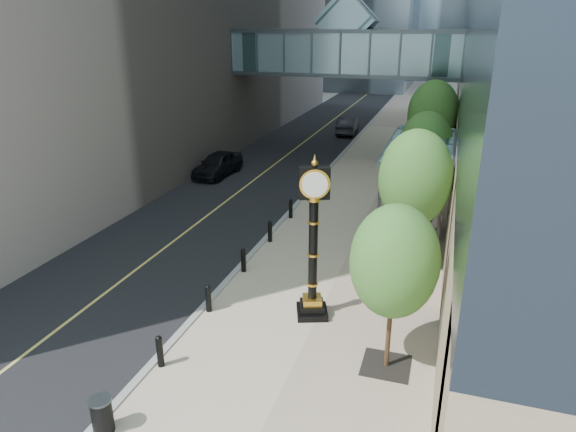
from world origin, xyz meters
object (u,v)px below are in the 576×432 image
object	(u,v)px
street_clock	(313,252)
car_far	(348,125)
car_near	(218,164)
trash_bin	(102,416)
pedestrian	(436,221)

from	to	relation	value
street_clock	car_far	distance (m)	31.34
street_clock	car_near	distance (m)	18.29
car_near	car_far	bearing A→B (deg)	75.14
car_near	car_far	xyz separation A→B (m)	(5.45, 15.97, -0.02)
trash_bin	car_near	xyz separation A→B (m)	(-6.95, 21.67, 0.29)
trash_bin	pedestrian	bearing A→B (deg)	63.99
pedestrian	car_far	world-z (taller)	pedestrian
pedestrian	car_near	bearing A→B (deg)	-42.32
street_clock	car_far	xyz separation A→B (m)	(-4.99, 30.90, -1.67)
trash_bin	pedestrian	size ratio (longest dim) A/B	0.48
trash_bin	car_far	xyz separation A→B (m)	(-1.50, 37.64, 0.26)
pedestrian	car_far	distance (m)	24.48
trash_bin	car_far	distance (m)	37.67
trash_bin	car_far	size ratio (longest dim) A/B	0.20
street_clock	pedestrian	world-z (taller)	street_clock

